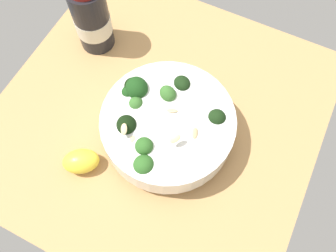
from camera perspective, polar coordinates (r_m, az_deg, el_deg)
ground_plane at (r=64.64cm, az=-1.71°, el=0.87°), size 56.34×56.34×4.38cm
bowl_of_broccoli at (r=57.09cm, az=-0.27°, el=0.32°), size 21.79×21.79×9.20cm
lemon_wedge at (r=59.10cm, az=-14.09°, el=-5.62°), size 6.81×7.35×3.82cm
bottle_tall at (r=67.71cm, az=-12.42°, el=16.93°), size 6.76×6.76×14.70cm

